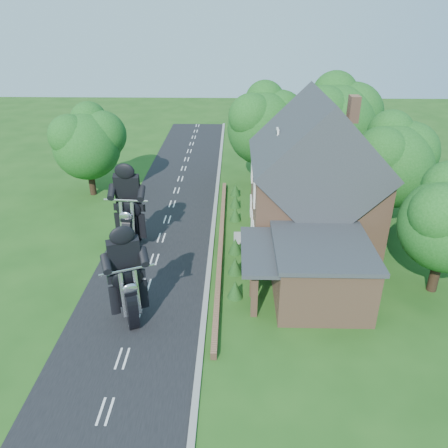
{
  "coord_description": "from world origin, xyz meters",
  "views": [
    {
      "loc": [
        5.16,
        -21.43,
        14.83
      ],
      "look_at": [
        4.58,
        2.72,
        2.8
      ],
      "focal_mm": 35.0,
      "sensor_mm": 36.0,
      "label": 1
    }
  ],
  "objects_px": {
    "house": "(314,182)",
    "motorcycle_follow": "(132,235)",
    "annex": "(318,270)",
    "motorcycle_lead": "(130,307)",
    "garden_wall": "(221,243)"
  },
  "relations": [
    {
      "from": "house",
      "to": "annex",
      "type": "bearing_deg",
      "value": -95.24
    },
    {
      "from": "annex",
      "to": "motorcycle_follow",
      "type": "distance_m",
      "value": 12.88
    },
    {
      "from": "annex",
      "to": "motorcycle_lead",
      "type": "height_order",
      "value": "annex"
    },
    {
      "from": "garden_wall",
      "to": "annex",
      "type": "xyz_separation_m",
      "value": [
        5.57,
        -5.8,
        1.57
      ]
    },
    {
      "from": "garden_wall",
      "to": "house",
      "type": "height_order",
      "value": "house"
    },
    {
      "from": "annex",
      "to": "house",
      "type": "bearing_deg",
      "value": 84.76
    },
    {
      "from": "motorcycle_follow",
      "to": "annex",
      "type": "bearing_deg",
      "value": 159.13
    },
    {
      "from": "house",
      "to": "motorcycle_follow",
      "type": "xyz_separation_m",
      "value": [
        -12.23,
        -1.27,
        -3.43
      ]
    },
    {
      "from": "garden_wall",
      "to": "motorcycle_follow",
      "type": "distance_m",
      "value": 6.08
    },
    {
      "from": "annex",
      "to": "motorcycle_follow",
      "type": "relative_size",
      "value": 3.61
    },
    {
      "from": "motorcycle_lead",
      "to": "motorcycle_follow",
      "type": "bearing_deg",
      "value": -102.18
    },
    {
      "from": "garden_wall",
      "to": "house",
      "type": "distance_m",
      "value": 7.52
    },
    {
      "from": "garden_wall",
      "to": "motorcycle_follow",
      "type": "bearing_deg",
      "value": -177.42
    },
    {
      "from": "house",
      "to": "motorcycle_follow",
      "type": "bearing_deg",
      "value": -174.06
    },
    {
      "from": "garden_wall",
      "to": "house",
      "type": "xyz_separation_m",
      "value": [
        6.19,
        1.0,
        4.14
      ]
    }
  ]
}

